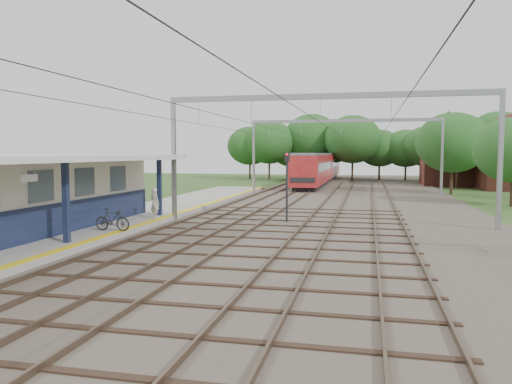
% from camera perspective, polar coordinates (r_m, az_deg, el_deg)
% --- Properties ---
extents(ground, '(160.00, 160.00, 0.00)m').
position_cam_1_polar(ground, '(13.35, -13.63, -12.56)').
color(ground, '#2D4C1E').
rests_on(ground, ground).
extents(ballast_bed, '(18.00, 90.00, 0.10)m').
position_cam_1_polar(ballast_bed, '(41.63, 10.32, -0.91)').
color(ballast_bed, '#473D33').
rests_on(ballast_bed, ground).
extents(platform, '(5.00, 52.00, 0.35)m').
position_cam_1_polar(platform, '(28.90, -14.64, -3.07)').
color(platform, gray).
rests_on(platform, ground).
extents(yellow_stripe, '(0.45, 52.00, 0.01)m').
position_cam_1_polar(yellow_stripe, '(27.92, -10.54, -2.88)').
color(yellow_stripe, yellow).
rests_on(yellow_stripe, platform).
extents(station_building, '(3.41, 18.00, 3.40)m').
position_cam_1_polar(station_building, '(23.58, -25.59, -0.45)').
color(station_building, beige).
rests_on(station_building, platform).
extents(canopy, '(6.40, 20.00, 3.44)m').
position_cam_1_polar(canopy, '(22.04, -25.08, 3.42)').
color(canopy, '#121B3B').
rests_on(canopy, platform).
extents(rail_tracks, '(11.80, 88.00, 0.15)m').
position_cam_1_polar(rail_tracks, '(41.80, 6.89, -0.68)').
color(rail_tracks, brown).
rests_on(rail_tracks, ballast_bed).
extents(catenary_system, '(17.22, 88.00, 7.00)m').
position_cam_1_polar(catenary_system, '(36.81, 9.16, 6.93)').
color(catenary_system, gray).
rests_on(catenary_system, ground).
extents(tree_band, '(31.72, 30.88, 8.82)m').
position_cam_1_polar(tree_band, '(68.58, 11.23, 5.22)').
color(tree_band, '#382619').
rests_on(tree_band, ground).
extents(house_far, '(8.00, 6.12, 8.66)m').
position_cam_1_polar(house_far, '(64.25, 22.00, 3.54)').
color(house_far, brown).
rests_on(house_far, ground).
extents(person, '(0.71, 0.59, 1.66)m').
position_cam_1_polar(person, '(27.71, -11.49, -1.24)').
color(person, beige).
rests_on(person, platform).
extents(bicycle, '(1.72, 0.53, 1.03)m').
position_cam_1_polar(bicycle, '(23.60, -16.10, -3.07)').
color(bicycle, black).
rests_on(bicycle, platform).
extents(train, '(2.91, 36.26, 3.83)m').
position_cam_1_polar(train, '(66.34, 7.37, 2.89)').
color(train, black).
rests_on(train, ballast_bed).
extents(signal_post, '(0.29, 0.26, 3.92)m').
position_cam_1_polar(signal_post, '(27.49, 3.56, 1.30)').
color(signal_post, black).
rests_on(signal_post, ground).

